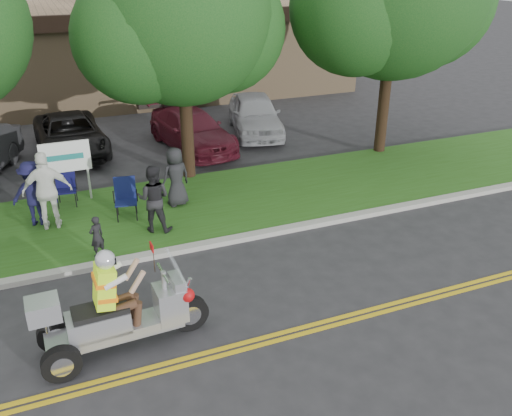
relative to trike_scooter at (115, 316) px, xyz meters
name	(u,v)px	position (x,y,z in m)	size (l,w,h in m)	color
ground	(271,320)	(2.70, -0.26, -0.67)	(120.00, 120.00, 0.00)	#28282B
centerline_near	(285,338)	(2.70, -0.84, -0.66)	(60.00, 0.10, 0.01)	gold
centerline_far	(281,333)	(2.70, -0.68, -0.66)	(60.00, 0.10, 0.01)	gold
curb	(218,242)	(2.70, 2.79, -0.61)	(60.00, 0.25, 0.12)	#A8A89E
grass_verge	(192,206)	(2.70, 4.94, -0.61)	(60.00, 4.00, 0.10)	#285416
commercial_building	(150,48)	(4.70, 18.72, 1.34)	(18.00, 8.20, 4.00)	#9E7F5B
tree_mid	(183,22)	(3.26, 6.97, 3.77)	(5.88, 4.80, 7.05)	#332114
business_sign	(66,160)	(-0.20, 6.34, 0.59)	(1.25, 0.06, 1.75)	silver
trike_scooter	(115,316)	(0.00, 0.00, 0.00)	(2.92, 0.99, 1.91)	black
lawn_chair_a	(66,184)	(-0.29, 6.23, -0.02)	(0.57, 0.59, 0.96)	black
lawn_chair_b	(126,195)	(1.01, 4.88, 0.00)	(0.61, 0.63, 1.00)	black
spectator_adult_mid	(154,199)	(1.51, 3.87, 0.25)	(0.79, 0.62, 1.62)	black
spectator_adult_right	(47,191)	(-0.75, 4.94, 0.39)	(1.11, 0.46, 1.90)	white
spectator_chair_a	(34,193)	(-1.07, 5.28, 0.24)	(1.03, 0.59, 1.60)	#17153D
spectator_chair_b	(176,177)	(2.35, 5.08, 0.22)	(0.76, 0.50, 1.56)	black
child_left	(97,236)	(0.09, 3.14, -0.09)	(0.34, 0.22, 0.94)	black
parked_car_mid	(70,135)	(0.20, 10.68, -0.05)	(2.06, 4.47, 1.24)	black
parked_car_right	(192,130)	(4.08, 9.66, -0.03)	(1.78, 4.37, 1.27)	#4C111E
parked_car_far_right	(255,114)	(6.70, 10.39, 0.05)	(1.70, 4.24, 1.44)	#A0A2A7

